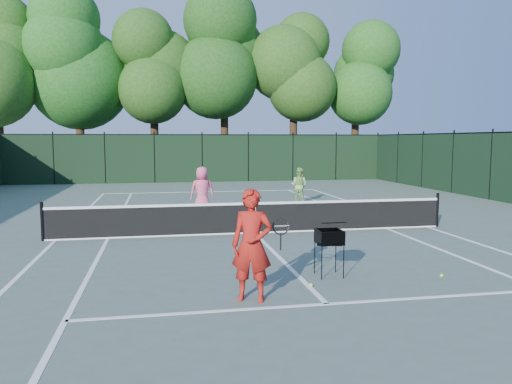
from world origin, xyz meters
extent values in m
plane|color=#4D5D53|center=(0.00, 0.00, 0.00)|extent=(90.00, 90.00, 0.00)
cube|color=white|center=(-5.49, 0.00, 0.00)|extent=(0.10, 23.77, 0.01)
cube|color=white|center=(5.49, 0.00, 0.00)|extent=(0.10, 23.77, 0.01)
cube|color=white|center=(-4.12, 0.00, 0.00)|extent=(0.10, 23.77, 0.01)
cube|color=white|center=(4.12, 0.00, 0.00)|extent=(0.10, 23.77, 0.01)
cube|color=white|center=(0.00, 11.88, 0.00)|extent=(10.97, 0.10, 0.01)
cube|color=white|center=(0.00, -6.40, 0.00)|extent=(8.23, 0.10, 0.01)
cube|color=white|center=(0.00, 6.40, 0.00)|extent=(8.23, 0.10, 0.01)
cube|color=white|center=(0.00, 0.00, 0.00)|extent=(0.10, 12.80, 0.01)
cube|color=black|center=(0.00, 0.00, 0.46)|extent=(11.60, 0.03, 0.85)
cube|color=white|center=(0.00, 0.00, 0.88)|extent=(11.60, 0.05, 0.07)
cube|color=white|center=(0.00, 0.00, 0.02)|extent=(11.60, 0.05, 0.04)
cube|color=white|center=(0.00, 0.00, 0.46)|extent=(0.05, 0.04, 0.91)
cylinder|color=black|center=(-5.80, 0.00, 0.53)|extent=(0.09, 0.09, 1.06)
cylinder|color=black|center=(5.80, 0.00, 0.53)|extent=(0.09, 0.09, 1.06)
cube|color=black|center=(0.00, 18.00, 1.50)|extent=(24.00, 0.05, 3.00)
cylinder|color=black|center=(-13.00, 21.50, 2.25)|extent=(0.56, 0.56, 4.50)
cylinder|color=black|center=(-8.00, 22.00, 2.40)|extent=(0.56, 0.56, 4.80)
ellipsoid|color=#164D16|center=(-8.00, 22.00, 8.71)|extent=(6.80, 6.80, 10.54)
cylinder|color=black|center=(-3.00, 21.80, 2.15)|extent=(0.56, 0.56, 4.30)
ellipsoid|color=#1C4213|center=(-3.00, 21.80, 7.75)|extent=(6.00, 6.00, 9.30)
cylinder|color=black|center=(2.00, 22.30, 2.50)|extent=(0.56, 0.56, 5.00)
ellipsoid|color=#164012|center=(2.00, 22.30, 9.03)|extent=(7.00, 7.00, 10.85)
cylinder|color=black|center=(7.00, 21.60, 2.30)|extent=(0.56, 0.56, 4.60)
ellipsoid|color=#1F4413|center=(7.00, 21.60, 8.16)|extent=(6.20, 6.20, 9.61)
cylinder|color=black|center=(12.00, 22.10, 2.20)|extent=(0.56, 0.56, 4.40)
ellipsoid|color=#1A4D16|center=(12.00, 22.10, 7.74)|extent=(5.80, 5.80, 8.99)
imported|color=#A81A13|center=(-1.18, -5.95, 0.95)|extent=(0.81, 0.66, 1.90)
cylinder|color=black|center=(-0.64, -5.78, 0.95)|extent=(0.03, 0.03, 0.30)
torus|color=black|center=(-0.64, -5.78, 1.22)|extent=(0.30, 0.10, 0.30)
imported|color=#E5517C|center=(-1.21, 3.65, 0.88)|extent=(0.90, 0.61, 1.77)
imported|color=#8DBF5F|center=(3.14, 6.36, 0.77)|extent=(0.94, 0.92, 1.53)
cylinder|color=black|center=(0.38, -4.99, 0.33)|extent=(0.02, 0.02, 0.66)
cylinder|color=black|center=(0.83, -4.99, 0.33)|extent=(0.02, 0.02, 0.66)
cylinder|color=black|center=(0.38, -4.54, 0.33)|extent=(0.02, 0.02, 0.66)
cylinder|color=black|center=(0.83, -4.54, 0.33)|extent=(0.02, 0.02, 0.66)
cube|color=black|center=(0.60, -4.76, 0.80)|extent=(0.61, 0.61, 0.28)
sphere|color=yellow|center=(0.60, -4.76, 0.71)|extent=(0.07, 0.07, 0.07)
sphere|color=yellow|center=(0.60, -4.76, 0.71)|extent=(0.07, 0.07, 0.07)
sphere|color=yellow|center=(0.60, -4.76, 0.71)|extent=(0.07, 0.07, 0.07)
sphere|color=yellow|center=(0.60, -4.76, 0.71)|extent=(0.07, 0.07, 0.07)
sphere|color=yellow|center=(0.60, -4.76, 0.71)|extent=(0.07, 0.07, 0.07)
sphere|color=yellow|center=(0.60, -4.76, 0.71)|extent=(0.07, 0.07, 0.07)
sphere|color=yellow|center=(0.60, -4.76, 0.71)|extent=(0.07, 0.07, 0.07)
sphere|color=yellow|center=(0.60, -4.76, 0.71)|extent=(0.07, 0.07, 0.07)
sphere|color=yellow|center=(0.60, -4.76, 0.71)|extent=(0.07, 0.07, 0.07)
sphere|color=yellow|center=(0.60, -4.76, 0.71)|extent=(0.07, 0.07, 0.07)
sphere|color=yellow|center=(0.60, -4.76, 0.71)|extent=(0.07, 0.07, 0.07)
sphere|color=#C8E62F|center=(2.77, -5.27, 0.03)|extent=(0.07, 0.07, 0.07)
sphere|color=#C3DF2D|center=(0.03, -5.42, 0.03)|extent=(0.07, 0.07, 0.07)
camera|label=1|loc=(-2.67, -14.04, 2.71)|focal=35.00mm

